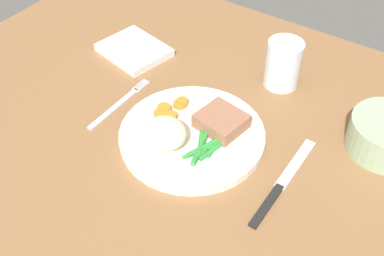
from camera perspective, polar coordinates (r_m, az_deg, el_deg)
dining_table at (r=78.42cm, az=1.37°, el=-3.49°), size 120.00×90.00×2.00cm
dinner_plate at (r=79.28cm, az=0.00°, el=-0.94°), size 24.48×24.48×1.60cm
meat_portion at (r=78.96cm, az=3.56°, el=0.82°), size 8.38×7.89×2.56cm
mashed_potatoes at (r=75.55cm, az=-3.26°, el=-0.60°), size 7.26×6.77×4.46cm
carrot_slices at (r=82.12cm, az=-2.60°, el=2.23°), size 4.33×6.76×1.28cm
green_beans at (r=76.00cm, az=1.75°, el=-2.16°), size 5.55×8.81×0.87cm
fork at (r=87.11cm, az=-8.83°, el=2.84°), size 1.44×16.60×0.40cm
knife at (r=74.46cm, az=10.84°, el=-6.55°), size 1.70×20.50×0.64cm
water_glass at (r=90.38cm, az=10.89°, el=7.26°), size 6.63×6.63×9.16cm
napkin at (r=99.50cm, az=-7.00°, el=9.33°), size 15.07×13.16×1.53cm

